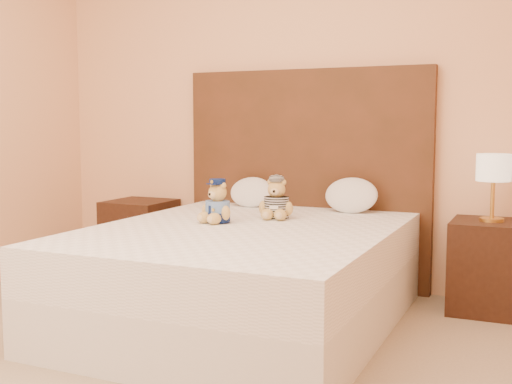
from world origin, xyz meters
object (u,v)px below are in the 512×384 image
lamp (494,171)px  pillow_left (251,191)px  teddy_police (218,201)px  nightstand_left (140,237)px  nightstand_right (490,267)px  teddy_prisoner (276,198)px  pillow_right (351,194)px  bed (244,275)px

lamp → pillow_left: 1.60m
teddy_police → pillow_left: 0.75m
nightstand_left → nightstand_right: same height
teddy_prisoner → pillow_left: (-0.38, 0.46, -0.01)m
nightstand_left → teddy_prisoner: teddy_prisoner is taller
lamp → pillow_left: lamp is taller
nightstand_left → pillow_right: bearing=1.1°
teddy_police → pillow_right: bearing=67.1°
lamp → nightstand_right: bearing=0.0°
nightstand_right → pillow_right: bearing=178.0°
nightstand_right → bed: bearing=-147.4°
lamp → pillow_right: bearing=178.0°
bed → lamp: lamp is taller
teddy_police → teddy_prisoner: (0.25, 0.28, -0.00)m
bed → teddy_prisoner: (0.04, 0.37, 0.40)m
nightstand_right → nightstand_left: bearing=180.0°
pillow_left → pillow_right: pillow_right is taller
nightstand_left → nightstand_right: size_ratio=1.00×
teddy_police → pillow_left: (-0.12, 0.74, -0.01)m
nightstand_right → pillow_left: 1.63m
nightstand_right → pillow_left: pillow_left is taller
teddy_police → teddy_prisoner: size_ratio=1.02×
lamp → teddy_prisoner: size_ratio=1.61×
lamp → pillow_left: bearing=178.9°
nightstand_right → teddy_prisoner: bearing=-160.4°
bed → lamp: (1.25, 0.80, 0.57)m
bed → nightstand_left: bearing=147.4°
nightstand_left → lamp: 2.56m
teddy_prisoner → pillow_left: 0.59m
bed → teddy_police: size_ratio=7.89×
pillow_right → lamp: bearing=-2.0°
bed → nightstand_left: 1.48m
pillow_right → nightstand_right: bearing=-2.0°
teddy_police → lamp: bearing=41.8°
nightstand_left → lamp: bearing=0.0°
nightstand_right → lamp: bearing=180.0°
bed → nightstand_left: size_ratio=3.64×
nightstand_left → lamp: size_ratio=1.38×
bed → pillow_right: (0.38, 0.83, 0.40)m
bed → pillow_right: 1.00m
nightstand_right → pillow_right: 0.96m
nightstand_right → lamp: 0.57m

